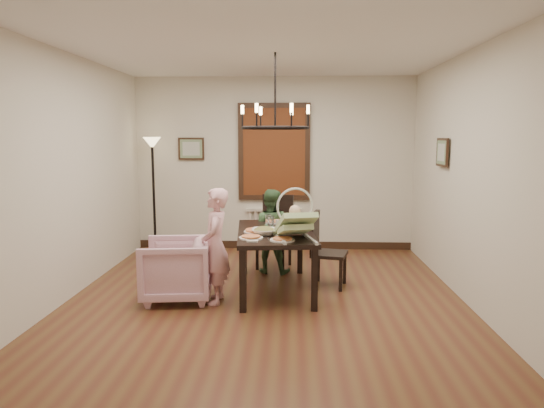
# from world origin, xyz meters

# --- Properties ---
(room_shell) EXTENTS (4.51, 5.00, 2.81)m
(room_shell) POSITION_xyz_m (0.00, 0.37, 1.40)
(room_shell) COLOR brown
(room_shell) RESTS_ON ground
(dining_table) EXTENTS (1.02, 1.64, 0.73)m
(dining_table) POSITION_xyz_m (0.10, 0.29, 0.65)
(dining_table) COLOR black
(dining_table) RESTS_ON room_shell
(chair_far) EXTENTS (0.56, 0.56, 1.04)m
(chair_far) POSITION_xyz_m (0.04, 1.32, 0.52)
(chair_far) COLOR black
(chair_far) RESTS_ON room_shell
(chair_right) EXTENTS (0.50, 0.50, 0.94)m
(chair_right) POSITION_xyz_m (0.76, 0.47, 0.47)
(chair_right) COLOR black
(chair_right) RESTS_ON room_shell
(armchair) EXTENTS (0.85, 0.83, 0.70)m
(armchair) POSITION_xyz_m (-1.01, -0.09, 0.35)
(armchair) COLOR #E2ADC1
(armchair) RESTS_ON room_shell
(elderly_woman) EXTENTS (0.27, 0.40, 1.07)m
(elderly_woman) POSITION_xyz_m (-0.55, -0.16, 0.54)
(elderly_woman) COLOR #E8A3AB
(elderly_woman) RESTS_ON room_shell
(seated_man) EXTENTS (0.53, 0.45, 0.95)m
(seated_man) POSITION_xyz_m (0.00, 1.07, 0.48)
(seated_man) COLOR #3B5D37
(seated_man) RESTS_ON room_shell
(baby_bouncer) EXTENTS (0.56, 0.69, 0.39)m
(baby_bouncer) POSITION_xyz_m (0.33, -0.21, 0.93)
(baby_bouncer) COLOR #BADC98
(baby_bouncer) RESTS_ON dining_table
(salad_bowl) EXTENTS (0.35, 0.35, 0.09)m
(salad_bowl) POSITION_xyz_m (-0.02, 0.05, 0.78)
(salad_bowl) COLOR white
(salad_bowl) RESTS_ON dining_table
(pizza_platter) EXTENTS (0.33, 0.33, 0.04)m
(pizza_platter) POSITION_xyz_m (-0.10, 0.17, 0.75)
(pizza_platter) COLOR tan
(pizza_platter) RESTS_ON dining_table
(drinking_glass) EXTENTS (0.07, 0.07, 0.15)m
(drinking_glass) POSITION_xyz_m (0.04, 0.46, 0.81)
(drinking_glass) COLOR silver
(drinking_glass) RESTS_ON dining_table
(window_blinds) EXTENTS (1.00, 0.03, 1.40)m
(window_blinds) POSITION_xyz_m (0.00, 2.46, 1.60)
(window_blinds) COLOR #622E13
(window_blinds) RESTS_ON room_shell
(radiator) EXTENTS (0.92, 0.12, 0.62)m
(radiator) POSITION_xyz_m (0.00, 2.48, 0.35)
(radiator) COLOR silver
(radiator) RESTS_ON room_shell
(picture_back) EXTENTS (0.42, 0.03, 0.36)m
(picture_back) POSITION_xyz_m (-1.35, 2.47, 1.65)
(picture_back) COLOR black
(picture_back) RESTS_ON room_shell
(picture_right) EXTENTS (0.03, 0.42, 0.36)m
(picture_right) POSITION_xyz_m (2.21, 0.90, 1.65)
(picture_right) COLOR black
(picture_right) RESTS_ON room_shell
(floor_lamp) EXTENTS (0.30, 0.30, 1.80)m
(floor_lamp) POSITION_xyz_m (-1.90, 2.15, 0.90)
(floor_lamp) COLOR black
(floor_lamp) RESTS_ON room_shell
(chandelier) EXTENTS (0.80, 0.80, 0.04)m
(chandelier) POSITION_xyz_m (0.10, 0.29, 1.95)
(chandelier) COLOR black
(chandelier) RESTS_ON room_shell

